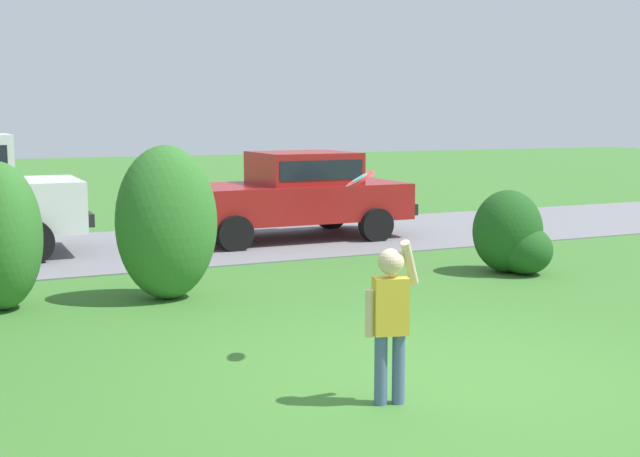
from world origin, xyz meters
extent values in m
plane|color=#3D752D|center=(0.00, 0.00, 0.00)|extent=(80.00, 80.00, 0.00)
cube|color=slate|center=(0.00, 7.94, 0.01)|extent=(28.00, 4.40, 0.02)
ellipsoid|color=#33702B|center=(-3.12, 4.17, 0.85)|extent=(0.94, 1.08, 1.70)
ellipsoid|color=#33702B|center=(-1.25, 3.94, 0.93)|extent=(1.22, 1.00, 1.86)
ellipsoid|color=#1E511C|center=(3.56, 3.66, 0.58)|extent=(0.99, 0.96, 1.17)
ellipsoid|color=#1E511C|center=(3.68, 3.41, 0.34)|extent=(0.76, 0.76, 0.69)
cube|color=maroon|center=(1.94, 7.91, 0.68)|extent=(4.21, 1.85, 0.64)
cube|color=maroon|center=(2.26, 7.90, 1.28)|extent=(1.69, 1.62, 0.56)
cube|color=black|center=(2.26, 7.90, 1.28)|extent=(1.55, 1.64, 0.34)
cylinder|color=black|center=(0.64, 6.97, 0.30)|extent=(0.60, 0.22, 0.60)
cylinder|color=black|center=(0.65, 8.85, 0.30)|extent=(0.60, 0.22, 0.60)
cylinder|color=black|center=(3.24, 6.96, 0.30)|extent=(0.60, 0.22, 0.60)
cylinder|color=black|center=(3.25, 8.84, 0.30)|extent=(0.60, 0.22, 0.60)
cube|color=black|center=(-0.20, 7.91, 0.52)|extent=(0.13, 1.75, 0.20)
cube|color=black|center=(4.08, 7.90, 0.52)|extent=(0.13, 1.75, 0.20)
cylinder|color=black|center=(-2.51, 7.12, 0.34)|extent=(0.68, 0.23, 0.68)
cylinder|color=black|center=(-2.49, 9.00, 0.34)|extent=(0.68, 0.23, 0.68)
cube|color=black|center=(-1.60, 8.05, 0.60)|extent=(0.14, 1.75, 0.20)
cylinder|color=#4C608C|center=(-0.73, -0.44, 0.28)|extent=(0.10, 0.10, 0.55)
cylinder|color=#4C608C|center=(-0.59, -0.48, 0.28)|extent=(0.10, 0.10, 0.55)
cube|color=gold|center=(-0.66, -0.46, 0.77)|extent=(0.29, 0.22, 0.44)
sphere|color=beige|center=(-0.66, -0.46, 1.11)|extent=(0.20, 0.20, 0.20)
cylinder|color=beige|center=(-0.49, -0.45, 1.09)|extent=(0.23, 0.21, 0.39)
cylinder|color=beige|center=(-0.82, -0.42, 0.72)|extent=(0.07, 0.07, 0.36)
cylinder|color=red|center=(-0.34, 0.67, 1.64)|extent=(0.28, 0.28, 0.20)
cylinder|color=#1EB7B2|center=(-0.34, 0.67, 1.65)|extent=(0.16, 0.16, 0.12)
camera|label=1|loc=(-3.75, -5.89, 2.20)|focal=47.15mm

